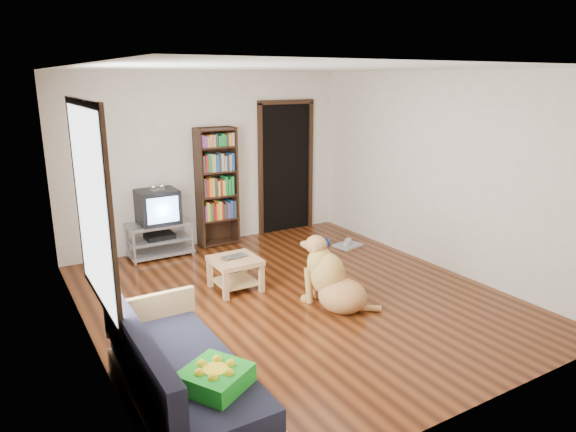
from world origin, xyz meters
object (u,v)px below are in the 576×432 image
green_cushion (216,378)px  tv_stand (160,238)px  grey_rag (348,245)px  coffee_table (235,268)px  crt_tv (157,206)px  laptop (236,258)px  bookshelf (216,181)px  dog_bowl (323,243)px  dog (332,281)px  sofa (180,382)px

green_cushion → tv_stand: (0.85, 4.05, -0.22)m
grey_rag → coffee_table: (-2.19, -0.61, 0.27)m
crt_tv → coffee_table: bearing=-76.2°
crt_tv → coffee_table: 1.80m
laptop → tv_stand: (-0.41, 1.69, -0.14)m
coffee_table → bookshelf: bearing=73.0°
dog_bowl → dog: 2.20m
sofa → dog: 2.33m
bookshelf → dog: size_ratio=1.96×
green_cushion → grey_rag: size_ratio=1.03×
green_cushion → tv_stand: size_ratio=0.46×
green_cushion → tv_stand: green_cushion is taller
dog_bowl → grey_rag: (0.30, -0.25, -0.03)m
grey_rag → bookshelf: bearing=145.3°
laptop → grey_rag: (2.19, 0.64, -0.40)m
dog_bowl → crt_tv: crt_tv is taller
dog_bowl → grey_rag: bearing=-39.8°
bookshelf → sofa: bearing=-117.3°
green_cushion → dog: (1.99, 1.39, -0.19)m
coffee_table → dog: 1.23m
laptop → dog_bowl: (1.89, 0.89, -0.37)m
coffee_table → crt_tv: bearing=103.8°
laptop → sofa: size_ratio=0.18×
dog_bowl → laptop: bearing=-154.7°
sofa → coffee_table: 2.41m
dog_bowl → crt_tv: bearing=160.3°
grey_rag → bookshelf: 2.24m
grey_rag → tv_stand: size_ratio=0.44×
tv_stand → bookshelf: size_ratio=0.50×
dog → tv_stand: bearing=113.3°
grey_rag → dog: (-1.46, -1.61, 0.29)m
grey_rag → green_cushion: bearing=-139.0°
dog_bowl → coffee_table: bearing=-155.4°
sofa → coffee_table: (1.39, 1.97, 0.02)m
tv_stand → bookshelf: bookshelf is taller
laptop → green_cushion: bearing=-122.6°
bookshelf → coffee_table: (-0.54, -1.76, -0.72)m
laptop → coffee_table: laptop is taller
grey_rag → coffee_table: size_ratio=0.73×
tv_stand → sofa: bearing=-105.0°
laptop → tv_stand: bearing=99.3°
tv_stand → laptop: bearing=-76.3°
grey_rag → tv_stand: 2.82m
green_cushion → coffee_table: 2.70m
green_cushion → grey_rag: bearing=11.1°
crt_tv → bookshelf: 0.99m
tv_stand → crt_tv: bearing=90.0°
tv_stand → crt_tv: 0.47m
green_cushion → bookshelf: (1.80, 4.14, 0.51)m
dog_bowl → crt_tv: 2.54m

